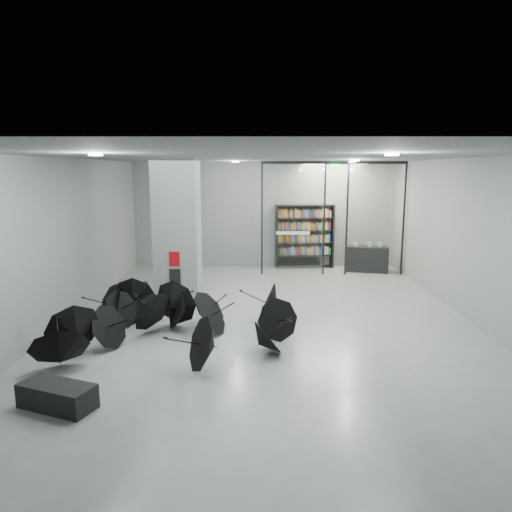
{
  "coord_description": "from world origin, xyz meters",
  "views": [
    {
      "loc": [
        -0.27,
        -11.16,
        3.73
      ],
      "look_at": [
        -0.3,
        1.5,
        1.4
      ],
      "focal_mm": 33.27,
      "sensor_mm": 36.0,
      "label": 1
    }
  ],
  "objects_px": {
    "column": "(178,232)",
    "umbrella_cluster": "(165,323)",
    "bench": "(57,396)",
    "bookshelf": "(304,236)",
    "shop_counter": "(366,259)"
  },
  "relations": [
    {
      "from": "umbrella_cluster",
      "to": "shop_counter",
      "type": "bearing_deg",
      "value": 48.89
    },
    {
      "from": "bookshelf",
      "to": "shop_counter",
      "type": "bearing_deg",
      "value": -25.21
    },
    {
      "from": "bookshelf",
      "to": "umbrella_cluster",
      "type": "xyz_separation_m",
      "value": [
        -3.88,
        -7.75,
        -0.88
      ]
    },
    {
      "from": "column",
      "to": "umbrella_cluster",
      "type": "distance_m",
      "value": 3.44
    },
    {
      "from": "bookshelf",
      "to": "column",
      "type": "bearing_deg",
      "value": -136.62
    },
    {
      "from": "bench",
      "to": "shop_counter",
      "type": "distance_m",
      "value": 12.48
    },
    {
      "from": "bench",
      "to": "bookshelf",
      "type": "height_order",
      "value": "bookshelf"
    },
    {
      "from": "column",
      "to": "bookshelf",
      "type": "xyz_separation_m",
      "value": [
        4.04,
        4.75,
        -0.8
      ]
    },
    {
      "from": "column",
      "to": "umbrella_cluster",
      "type": "height_order",
      "value": "column"
    },
    {
      "from": "umbrella_cluster",
      "to": "bookshelf",
      "type": "bearing_deg",
      "value": 63.43
    },
    {
      "from": "column",
      "to": "bench",
      "type": "distance_m",
      "value": 6.53
    },
    {
      "from": "column",
      "to": "umbrella_cluster",
      "type": "relative_size",
      "value": 0.74
    },
    {
      "from": "bench",
      "to": "shop_counter",
      "type": "relative_size",
      "value": 0.78
    },
    {
      "from": "bench",
      "to": "shop_counter",
      "type": "height_order",
      "value": "shop_counter"
    },
    {
      "from": "shop_counter",
      "to": "umbrella_cluster",
      "type": "xyz_separation_m",
      "value": [
        -6.1,
        -6.99,
        -0.15
      ]
    }
  ]
}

